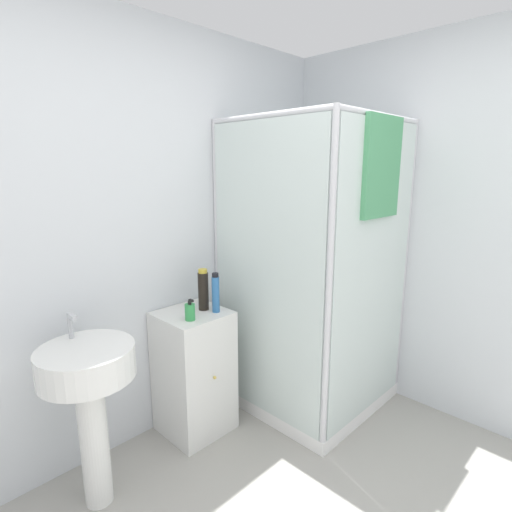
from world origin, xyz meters
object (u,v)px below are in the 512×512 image
Objects in this scene: soap_dispenser at (190,312)px; shampoo_bottle_blue at (216,293)px; sink at (89,387)px; shampoo_bottle_tall_black at (203,290)px.

soap_dispenser is 0.20m from shampoo_bottle_blue.
sink is 3.74× the size of shampoo_bottle_tall_black.
sink is at bearing -178.50° from shampoo_bottle_blue.
soap_dispenser is at bearing -153.35° from shampoo_bottle_tall_black.
shampoo_bottle_blue is (0.81, 0.02, 0.28)m from sink.
soap_dispenser is 0.20m from shampoo_bottle_tall_black.
sink is 0.84m from shampoo_bottle_tall_black.
shampoo_bottle_tall_black is (0.17, 0.08, 0.08)m from soap_dispenser.
soap_dispenser is (0.62, 0.03, 0.21)m from sink.
shampoo_bottle_blue reaches higher than soap_dispenser.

